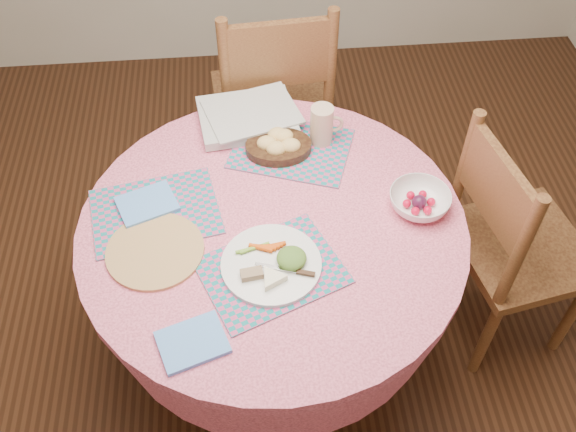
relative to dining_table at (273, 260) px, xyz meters
name	(u,v)px	position (x,y,z in m)	size (l,w,h in m)	color
ground	(276,343)	(0.00, 0.00, -0.56)	(4.00, 4.00, 0.00)	#331C0F
dining_table	(273,260)	(0.00, 0.00, 0.00)	(1.24, 1.24, 0.75)	pink
chair_right	(511,243)	(0.85, 0.03, -0.04)	(0.52, 0.54, 1.00)	brown
chair_back	(274,101)	(0.07, 0.85, 0.00)	(0.53, 0.51, 1.06)	brown
placemat_front	(272,271)	(-0.02, -0.19, 0.20)	(0.40, 0.30, 0.01)	#177C83
placemat_left	(155,212)	(-0.37, 0.08, 0.20)	(0.40, 0.30, 0.01)	#177C83
placemat_back	(291,149)	(0.09, 0.34, 0.20)	(0.40, 0.30, 0.01)	#177C83
wicker_trivet	(155,251)	(-0.36, -0.08, 0.20)	(0.30, 0.30, 0.01)	#A28846
napkin_near	(192,342)	(-0.25, -0.41, 0.20)	(0.18, 0.14, 0.01)	#5A96E9
napkin_far	(147,204)	(-0.40, 0.11, 0.21)	(0.18, 0.14, 0.01)	#5A96E9
dinner_plate	(273,264)	(-0.01, -0.17, 0.21)	(0.30, 0.30, 0.05)	white
bread_bowl	(279,144)	(0.05, 0.33, 0.23)	(0.23, 0.23, 0.08)	black
latte_mug	(322,125)	(0.20, 0.36, 0.27)	(0.12, 0.08, 0.15)	#D1AE90
fruit_bowl	(419,201)	(0.48, 0.02, 0.22)	(0.21, 0.21, 0.06)	white
newspaper_stack	(248,116)	(-0.05, 0.50, 0.22)	(0.39, 0.33, 0.04)	silver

